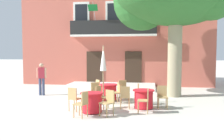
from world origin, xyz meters
TOP-DOWN VIEW (x-y plane):
  - ground_plane at (0.00, 0.00)m, footprint 120.00×120.00m
  - building_facade at (0.46, 6.99)m, footprint 13.00×5.09m
  - entrance_step_platform at (0.46, 3.77)m, footprint 5.45×2.46m
  - cafe_table_near_tree at (0.97, -0.14)m, footprint 0.86×0.86m
  - cafe_chair_near_tree_0 at (0.44, 0.40)m, footprint 0.56×0.56m
  - cafe_chair_near_tree_1 at (0.39, -0.62)m, footprint 0.55×0.55m
  - cafe_chair_near_tree_2 at (1.47, -0.71)m, footprint 0.56×0.56m
  - cafe_chair_near_tree_3 at (1.61, 0.25)m, footprint 0.53×0.53m
  - cafe_table_middle at (0.76, -2.65)m, footprint 0.86×0.86m
  - cafe_chair_middle_0 at (0.02, -2.49)m, footprint 0.50×0.50m
  - cafe_chair_middle_1 at (0.60, -3.39)m, footprint 0.50×0.50m
  - cafe_chair_middle_2 at (1.43, -2.99)m, footprint 0.55×0.55m
  - cafe_chair_middle_3 at (0.95, -1.93)m, footprint 0.52×0.52m
  - cafe_table_front at (2.65, -1.64)m, footprint 0.86×0.86m
  - cafe_chair_front_0 at (1.91, -1.80)m, footprint 0.44×0.44m
  - cafe_chair_front_1 at (2.72, -2.39)m, footprint 0.40×0.40m
  - cafe_chair_front_2 at (3.39, -1.50)m, footprint 0.43×0.43m
  - cafe_chair_front_3 at (2.50, -0.90)m, footprint 0.44×0.44m
  - cafe_umbrella at (0.88, -0.96)m, footprint 0.44×0.44m
  - pedestrian_near_entrance at (-2.73, 0.72)m, footprint 0.53×0.36m

SIDE VIEW (x-z plane):
  - ground_plane at x=0.00m, z-range 0.00..0.00m
  - entrance_step_platform at x=0.46m, z-range 0.00..0.25m
  - cafe_table_near_tree at x=0.97m, z-range 0.01..0.77m
  - cafe_table_middle at x=0.76m, z-range 0.01..0.77m
  - cafe_table_front at x=2.65m, z-range 0.01..0.77m
  - cafe_chair_near_tree_0 at x=0.44m, z-range 0.07..0.98m
  - cafe_chair_near_tree_1 at x=0.39m, z-range 0.07..0.98m
  - cafe_chair_near_tree_2 at x=1.47m, z-range 0.07..0.98m
  - cafe_chair_near_tree_3 at x=1.61m, z-range 0.07..0.98m
  - cafe_chair_middle_0 at x=0.02m, z-range 0.07..0.98m
  - cafe_chair_middle_1 at x=0.60m, z-range 0.07..0.98m
  - cafe_chair_middle_2 at x=1.43m, z-range 0.07..0.98m
  - cafe_chair_middle_3 at x=0.95m, z-range 0.07..0.98m
  - cafe_chair_front_0 at x=1.91m, z-range 0.07..0.98m
  - cafe_chair_front_1 at x=2.72m, z-range 0.07..0.98m
  - cafe_chair_front_2 at x=3.39m, z-range 0.07..0.98m
  - cafe_chair_front_3 at x=2.50m, z-range 0.07..0.98m
  - pedestrian_near_entrance at x=-2.73m, z-range 0.11..1.80m
  - cafe_umbrella at x=0.88m, z-range 0.39..2.94m
  - building_facade at x=0.46m, z-range 0.00..7.50m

